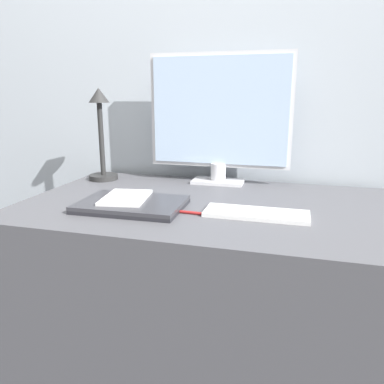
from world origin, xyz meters
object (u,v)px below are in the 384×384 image
Objects in this scene: keyboard at (256,213)px; desk_lamp at (101,132)px; monitor at (219,117)px; pen at (198,213)px; laptop at (132,204)px; ereader at (126,197)px.

desk_lamp reaches higher than keyboard.
keyboard is at bearing -25.54° from desk_lamp.
monitor is 0.48m from pen.
desk_lamp reaches higher than pen.
desk_lamp reaches higher than laptop.
pen is at bearing -86.50° from monitor.
keyboard is 0.93× the size of laptop.
pen is (0.03, -0.41, -0.25)m from monitor.
laptop is 0.04m from ereader.
ereader is at bearing 173.16° from pen.
ereader is (-0.21, -0.39, -0.23)m from monitor.
keyboard is 0.37m from laptop.
monitor reaches higher than desk_lamp.
ereader is 1.36× the size of pen.
monitor is at bearing 8.07° from desk_lamp.
keyboard is (0.19, -0.38, -0.25)m from monitor.
monitor is 1.70× the size of laptop.
desk_lamp is 0.63m from pen.
ereader is (-0.03, 0.02, 0.02)m from laptop.
monitor is 0.51m from laptop.
ereader is (-0.40, -0.01, 0.02)m from keyboard.
laptop is at bearing -50.55° from desk_lamp.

